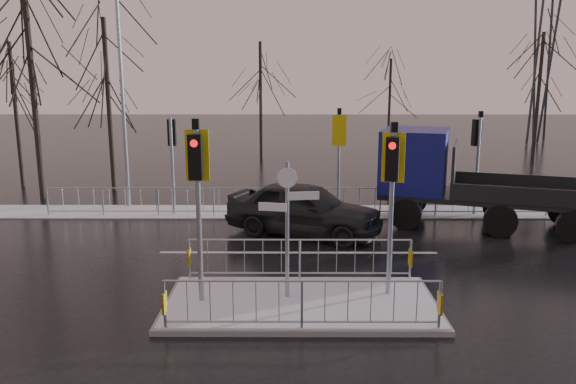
{
  "coord_description": "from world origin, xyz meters",
  "views": [
    {
      "loc": [
        -0.23,
        -11.67,
        5.06
      ],
      "look_at": [
        -0.3,
        3.76,
        1.8
      ],
      "focal_mm": 35.0,
      "sensor_mm": 36.0,
      "label": 1
    }
  ],
  "objects_px": {
    "street_lamp_left": "(124,89)",
    "flatbed_truck": "(444,175)",
    "car_far_lane": "(304,209)",
    "traffic_island": "(300,289)"
  },
  "relations": [
    {
      "from": "street_lamp_left",
      "to": "flatbed_truck",
      "type": "bearing_deg",
      "value": -12.16
    },
    {
      "from": "flatbed_truck",
      "to": "street_lamp_left",
      "type": "distance_m",
      "value": 11.98
    },
    {
      "from": "traffic_island",
      "to": "street_lamp_left",
      "type": "distance_m",
      "value": 12.17
    },
    {
      "from": "flatbed_truck",
      "to": "car_far_lane",
      "type": "bearing_deg",
      "value": -164.08
    },
    {
      "from": "flatbed_truck",
      "to": "street_lamp_left",
      "type": "relative_size",
      "value": 0.9
    },
    {
      "from": "traffic_island",
      "to": "car_far_lane",
      "type": "distance_m",
      "value": 5.7
    },
    {
      "from": "street_lamp_left",
      "to": "car_far_lane",
      "type": "bearing_deg",
      "value": -29.84
    },
    {
      "from": "car_far_lane",
      "to": "flatbed_truck",
      "type": "xyz_separation_m",
      "value": [
        4.75,
        1.35,
        0.86
      ]
    },
    {
      "from": "car_far_lane",
      "to": "flatbed_truck",
      "type": "height_order",
      "value": "flatbed_truck"
    },
    {
      "from": "car_far_lane",
      "to": "flatbed_truck",
      "type": "distance_m",
      "value": 5.01
    }
  ]
}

